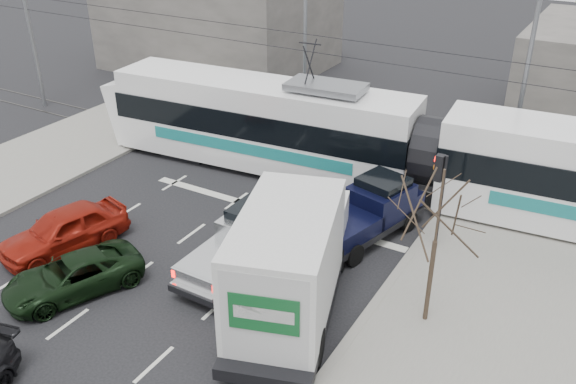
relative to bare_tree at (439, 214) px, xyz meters
The scene contains 14 objects.
ground 8.85m from the bare_tree, 161.79° to the right, with size 120.00×120.00×0.00m, color black.
rails 11.33m from the bare_tree, 135.38° to the left, with size 60.00×1.60×0.03m, color #33302D.
building_left 29.11m from the bare_tree, 137.92° to the left, with size 14.00×10.00×6.00m, color slate.
bare_tree is the anchor object (origin of this frame).
traffic_signal 4.28m from the bare_tree, 105.76° to the left, with size 0.44×0.44×3.60m.
street_lamp_near 11.58m from the bare_tree, 91.42° to the left, with size 2.38×0.25×9.00m.
street_lamp_far 17.97m from the bare_tree, 131.12° to the left, with size 2.38×0.25×9.00m.
catenary 10.68m from the bare_tree, 135.38° to the left, with size 60.00×0.20×7.00m.
tram 8.23m from the bare_tree, 109.57° to the left, with size 29.22×5.37×5.94m.
silver_pickup 7.04m from the bare_tree, behind, with size 1.99×5.33×1.92m.
box_truck 4.51m from the bare_tree, 157.32° to the right, with size 4.79×8.00×3.79m.
navy_pickup 5.85m from the bare_tree, 132.49° to the left, with size 3.09×5.39×2.14m.
green_car 11.61m from the bare_tree, 157.92° to the right, with size 2.02×4.38×1.22m, color black.
red_car 13.18m from the bare_tree, 168.53° to the right, with size 1.84×4.58×1.56m, color maroon.
Camera 1 is at (11.31, -12.12, 12.11)m, focal length 38.00 mm.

